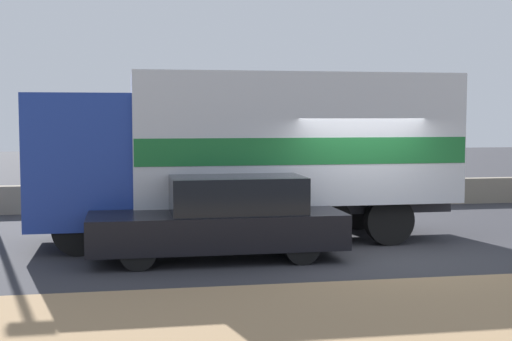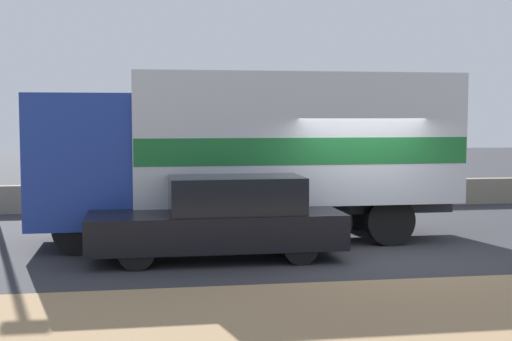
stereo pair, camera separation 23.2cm
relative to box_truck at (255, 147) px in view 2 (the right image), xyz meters
name	(u,v)px [view 2 (the right image)]	position (x,y,z in m)	size (l,w,h in m)	color
ground_plane	(370,254)	(1.86, -1.82, -1.92)	(80.00, 80.00, 0.00)	#2D2D33
stone_wall_backdrop	(292,194)	(1.86, 4.94, -1.55)	(60.00, 0.35, 0.73)	gray
box_truck	(255,147)	(0.00, 0.00, 0.00)	(8.40, 2.61, 3.38)	navy
car_hatchback	(221,218)	(-0.90, -1.76, -1.19)	(4.48, 1.74, 1.48)	black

